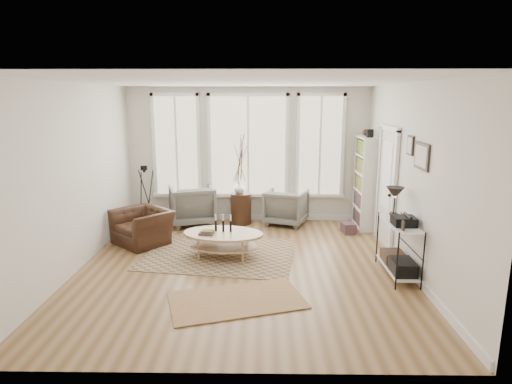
{
  "coord_description": "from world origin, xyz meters",
  "views": [
    {
      "loc": [
        0.3,
        -6.49,
        2.66
      ],
      "look_at": [
        0.2,
        0.6,
        1.1
      ],
      "focal_mm": 30.0,
      "sensor_mm": 36.0,
      "label": 1
    }
  ],
  "objects_px": {
    "coffee_table": "(223,238)",
    "armchair_right": "(286,207)",
    "side_table": "(241,182)",
    "armchair_left": "(192,205)",
    "bookcase": "(365,182)",
    "low_shelf": "(399,243)",
    "accent_chair": "(143,227)"
  },
  "relations": [
    {
      "from": "bookcase",
      "to": "low_shelf",
      "type": "distance_m",
      "value": 2.56
    },
    {
      "from": "side_table",
      "to": "accent_chair",
      "type": "relative_size",
      "value": 1.92
    },
    {
      "from": "accent_chair",
      "to": "coffee_table",
      "type": "bearing_deg",
      "value": 17.59
    },
    {
      "from": "low_shelf",
      "to": "armchair_left",
      "type": "relative_size",
      "value": 1.4
    },
    {
      "from": "armchair_left",
      "to": "armchair_right",
      "type": "relative_size",
      "value": 1.12
    },
    {
      "from": "coffee_table",
      "to": "armchair_right",
      "type": "distance_m",
      "value": 2.31
    },
    {
      "from": "armchair_right",
      "to": "accent_chair",
      "type": "distance_m",
      "value": 3.04
    },
    {
      "from": "coffee_table",
      "to": "side_table",
      "type": "height_order",
      "value": "side_table"
    },
    {
      "from": "coffee_table",
      "to": "armchair_left",
      "type": "bearing_deg",
      "value": 113.12
    },
    {
      "from": "bookcase",
      "to": "armchair_right",
      "type": "bearing_deg",
      "value": 173.31
    },
    {
      "from": "coffee_table",
      "to": "bookcase",
      "type": "bearing_deg",
      "value": 32.63
    },
    {
      "from": "low_shelf",
      "to": "side_table",
      "type": "xyz_separation_m",
      "value": [
        -2.53,
        2.72,
        0.39
      ]
    },
    {
      "from": "bookcase",
      "to": "armchair_right",
      "type": "distance_m",
      "value": 1.72
    },
    {
      "from": "low_shelf",
      "to": "armchair_right",
      "type": "height_order",
      "value": "low_shelf"
    },
    {
      "from": "bookcase",
      "to": "side_table",
      "type": "height_order",
      "value": "bookcase"
    },
    {
      "from": "coffee_table",
      "to": "side_table",
      "type": "bearing_deg",
      "value": 83.85
    },
    {
      "from": "bookcase",
      "to": "side_table",
      "type": "distance_m",
      "value": 2.6
    },
    {
      "from": "low_shelf",
      "to": "accent_chair",
      "type": "xyz_separation_m",
      "value": [
        -4.3,
        1.41,
        -0.19
      ]
    },
    {
      "from": "bookcase",
      "to": "low_shelf",
      "type": "bearing_deg",
      "value": -91.28
    },
    {
      "from": "coffee_table",
      "to": "side_table",
      "type": "distance_m",
      "value": 2.08
    },
    {
      "from": "accent_chair",
      "to": "bookcase",
      "type": "bearing_deg",
      "value": 55.57
    },
    {
      "from": "bookcase",
      "to": "side_table",
      "type": "relative_size",
      "value": 1.1
    },
    {
      "from": "coffee_table",
      "to": "accent_chair",
      "type": "xyz_separation_m",
      "value": [
        -1.55,
        0.68,
        -0.02
      ]
    },
    {
      "from": "low_shelf",
      "to": "bookcase",
      "type": "bearing_deg",
      "value": 88.72
    },
    {
      "from": "side_table",
      "to": "armchair_left",
      "type": "bearing_deg",
      "value": -177.77
    },
    {
      "from": "side_table",
      "to": "armchair_right",
      "type": "bearing_deg",
      "value": -0.47
    },
    {
      "from": "low_shelf",
      "to": "side_table",
      "type": "height_order",
      "value": "side_table"
    },
    {
      "from": "armchair_right",
      "to": "side_table",
      "type": "relative_size",
      "value": 0.44
    },
    {
      "from": "side_table",
      "to": "low_shelf",
      "type": "bearing_deg",
      "value": -47.03
    },
    {
      "from": "armchair_left",
      "to": "low_shelf",
      "type": "bearing_deg",
      "value": 126.36
    },
    {
      "from": "bookcase",
      "to": "coffee_table",
      "type": "xyz_separation_m",
      "value": [
        -2.8,
        -1.79,
        -0.62
      ]
    },
    {
      "from": "bookcase",
      "to": "armchair_right",
      "type": "xyz_separation_m",
      "value": [
        -1.61,
        0.19,
        -0.58
      ]
    }
  ]
}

